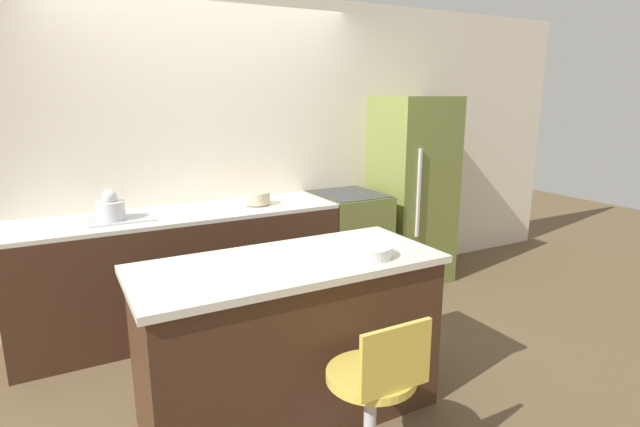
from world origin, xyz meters
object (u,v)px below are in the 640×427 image
Objects in this scene: oven_range at (348,243)px; stool_chair at (374,403)px; refrigerator at (412,191)px; mixing_bowl at (257,198)px; kettle at (111,208)px.

stool_chair is (-1.13, -2.06, -0.06)m from oven_range.
refrigerator reaches higher than oven_range.
refrigerator is 2.82m from stool_chair.
oven_range is at bearing -178.70° from refrigerator.
kettle is at bearing 180.00° from mixing_bowl.
stool_chair is at bearing -96.82° from mixing_bowl.
refrigerator is 1.61m from mixing_bowl.
stool_chair is (-1.85, -2.07, -0.48)m from refrigerator.
stool_chair is at bearing -67.27° from kettle.
kettle is at bearing 112.73° from stool_chair.
stool_chair is 2.12m from mixing_bowl.
oven_range is 2.05m from kettle.
oven_range is at bearing 61.31° from stool_chair.
mixing_bowl is at bearing 0.00° from kettle.
kettle is (-1.98, -0.03, 0.55)m from oven_range.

